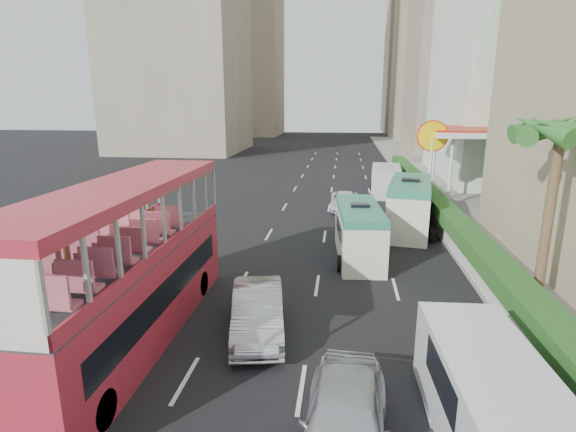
% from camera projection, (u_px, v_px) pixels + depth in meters
% --- Properties ---
extents(ground_plane, '(200.00, 200.00, 0.00)m').
position_uv_depth(ground_plane, '(320.00, 350.00, 13.81)').
color(ground_plane, black).
rests_on(ground_plane, ground).
extents(double_decker_bus, '(2.50, 11.00, 5.06)m').
position_uv_depth(double_decker_bus, '(128.00, 264.00, 13.90)').
color(double_decker_bus, '#B62535').
rests_on(double_decker_bus, ground).
extents(car_silver_lane_a, '(2.40, 4.81, 1.52)m').
position_uv_depth(car_silver_lane_a, '(258.00, 332.00, 14.89)').
color(car_silver_lane_a, '#B4B7BB').
rests_on(car_silver_lane_a, ground).
extents(van_asset, '(2.00, 4.33, 1.20)m').
position_uv_depth(van_asset, '(345.00, 209.00, 31.76)').
color(van_asset, silver).
rests_on(van_asset, ground).
extents(minibus_near, '(2.36, 5.91, 2.56)m').
position_uv_depth(minibus_near, '(359.00, 232.00, 21.70)').
color(minibus_near, silver).
rests_on(minibus_near, ground).
extents(minibus_far, '(3.30, 6.94, 2.95)m').
position_uv_depth(minibus_far, '(409.00, 206.00, 26.27)').
color(minibus_far, silver).
rests_on(minibus_far, ground).
extents(panel_van_near, '(2.33, 5.33, 2.10)m').
position_uv_depth(panel_van_near, '(487.00, 398.00, 9.95)').
color(panel_van_near, silver).
rests_on(panel_van_near, ground).
extents(panel_van_far, '(2.66, 5.77, 2.25)m').
position_uv_depth(panel_van_far, '(386.00, 181.00, 36.76)').
color(panel_van_far, silver).
rests_on(panel_van_far, ground).
extents(sidewalk, '(6.00, 120.00, 0.18)m').
position_uv_depth(sidewalk, '(446.00, 194.00, 36.76)').
color(sidewalk, '#99968C').
rests_on(sidewalk, ground).
extents(kerb_wall, '(0.30, 44.00, 1.00)m').
position_uv_depth(kerb_wall, '(439.00, 220.00, 26.37)').
color(kerb_wall, silver).
rests_on(kerb_wall, sidewalk).
extents(hedge, '(1.10, 44.00, 0.70)m').
position_uv_depth(hedge, '(440.00, 206.00, 26.16)').
color(hedge, '#2D6626').
rests_on(hedge, kerb_wall).
extents(palm_tree, '(0.36, 0.36, 6.40)m').
position_uv_depth(palm_tree, '(548.00, 219.00, 15.89)').
color(palm_tree, brown).
rests_on(palm_tree, sidewalk).
extents(shell_station, '(6.50, 8.00, 5.50)m').
position_uv_depth(shell_station, '(469.00, 165.00, 34.05)').
color(shell_station, silver).
rests_on(shell_station, ground).
extents(tower_far_a, '(14.00, 14.00, 44.00)m').
position_uv_depth(tower_far_a, '(435.00, 22.00, 85.17)').
color(tower_far_a, tan).
rests_on(tower_far_a, ground).
extents(tower_far_b, '(14.00, 14.00, 40.00)m').
position_uv_depth(tower_far_b, '(416.00, 47.00, 106.82)').
color(tower_far_b, '#9F927D').
rests_on(tower_far_b, ground).
extents(tower_left_b, '(16.00, 16.00, 46.00)m').
position_uv_depth(tower_left_b, '(243.00, 27.00, 97.25)').
color(tower_left_b, tan).
rests_on(tower_left_b, ground).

